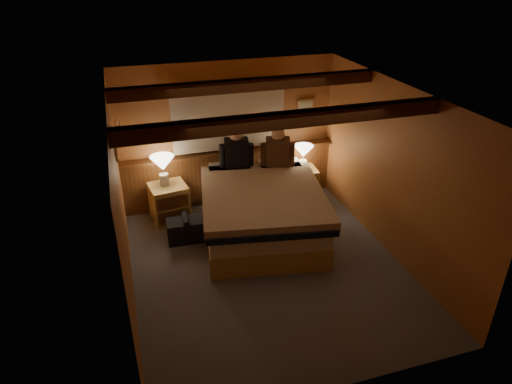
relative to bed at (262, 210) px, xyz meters
name	(u,v)px	position (x,y,z in m)	size (l,w,h in m)	color
floor	(267,266)	(-0.19, -0.85, -0.40)	(4.20, 4.20, 0.00)	#585B68
ceiling	(270,96)	(-0.19, -0.85, 2.00)	(4.20, 4.20, 0.00)	#B57F43
wall_back	(228,134)	(-0.19, 1.25, 0.80)	(3.60, 3.60, 0.00)	#B97642
wall_left	(121,210)	(-1.99, -0.85, 0.80)	(4.20, 4.20, 0.00)	#B97642
wall_right	(393,172)	(1.61, -0.85, 0.80)	(4.20, 4.20, 0.00)	#B97642
wall_front	(345,294)	(-0.19, -2.95, 0.80)	(3.60, 3.60, 0.00)	#B97642
wainscot	(230,175)	(-0.19, 1.18, 0.08)	(3.60, 0.23, 0.94)	brown
curtain_window	(229,117)	(-0.19, 1.18, 1.12)	(2.18, 0.09, 1.11)	#442311
ceiling_beams	(266,100)	(-0.19, -0.70, 1.91)	(3.60, 1.65, 0.16)	#442311
coat_rail	(118,128)	(-1.91, 0.72, 1.27)	(0.05, 0.55, 0.24)	white
framed_print	(305,107)	(1.16, 1.22, 1.15)	(0.30, 0.04, 0.25)	tan
bed	(262,210)	(0.00, 0.00, 0.00)	(2.08, 2.53, 0.77)	tan
nightstand_left	(169,203)	(-1.29, 0.81, -0.09)	(0.62, 0.57, 0.62)	tan
nightstand_right	(301,183)	(1.01, 0.89, -0.12)	(0.54, 0.50, 0.56)	tan
lamp_left	(163,165)	(-1.33, 0.86, 0.55)	(0.37, 0.37, 0.49)	silver
lamp_right	(303,153)	(1.03, 0.90, 0.46)	(0.33, 0.33, 0.43)	silver
person_left	(236,151)	(-0.15, 0.89, 0.63)	(0.55, 0.28, 0.67)	black
person_right	(278,150)	(0.50, 0.72, 0.63)	(0.54, 0.32, 0.67)	#462C1C
duffel_bag	(186,230)	(-1.14, 0.15, -0.23)	(0.57, 0.36, 0.40)	black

